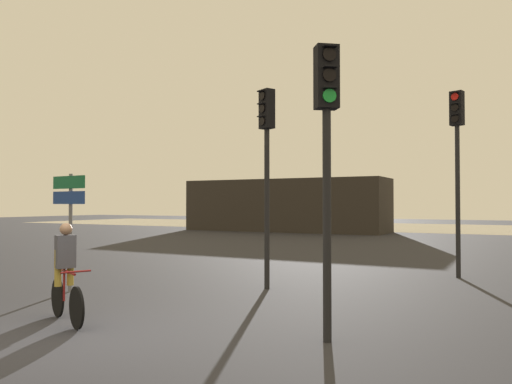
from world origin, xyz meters
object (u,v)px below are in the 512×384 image
cyclist (66,272)px  traffic_light_near_right (327,134)px  distant_building (285,205)px  direction_sign_post (69,210)px  traffic_light_center (267,150)px  traffic_light_far_right (457,149)px

cyclist → traffic_light_near_right: bearing=127.5°
distant_building → direction_sign_post: bearing=-76.3°
traffic_light_center → cyclist: 5.19m
traffic_light_center → traffic_light_near_right: 4.42m
cyclist → direction_sign_post: bearing=-107.1°
traffic_light_far_right → direction_sign_post: 9.76m
distant_building → traffic_light_near_right: size_ratio=3.44×
traffic_light_far_right → cyclist: traffic_light_far_right is taller
traffic_light_far_right → cyclist: bearing=73.7°
distant_building → cyclist: bearing=-72.8°
traffic_light_center → traffic_light_near_right: (2.71, -3.48, -0.24)m
traffic_light_center → direction_sign_post: bearing=58.8°
traffic_light_near_right → direction_sign_post: size_ratio=1.61×
cyclist → distant_building: bearing=-137.5°
direction_sign_post → cyclist: 3.13m
distant_building → traffic_light_center: 24.21m
traffic_light_near_right → traffic_light_far_right: traffic_light_far_right is taller
distant_building → traffic_light_center: size_ratio=3.15×
distant_building → traffic_light_far_right: (13.34, -18.29, 1.56)m
distant_building → direction_sign_post: distant_building is taller
traffic_light_near_right → direction_sign_post: traffic_light_near_right is taller
traffic_light_center → traffic_light_far_right: 5.33m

